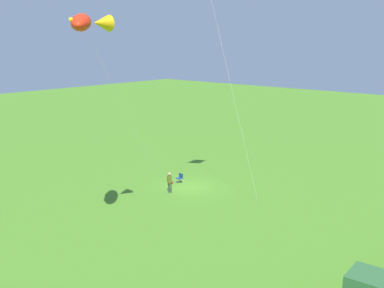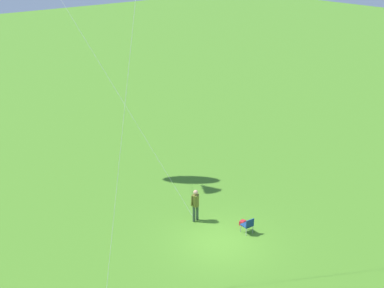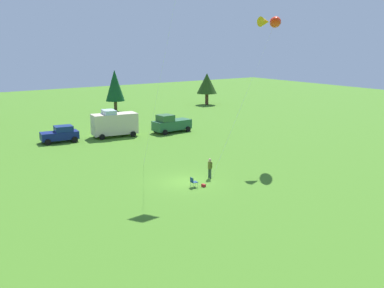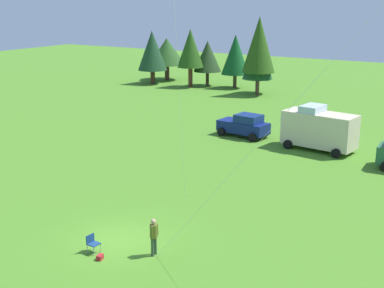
% 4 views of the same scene
% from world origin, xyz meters
% --- Properties ---
extents(ground_plane, '(160.00, 160.00, 0.00)m').
position_xyz_m(ground_plane, '(0.00, 0.00, 0.00)').
color(ground_plane, '#467D22').
extents(person_kite_flyer, '(0.35, 0.51, 1.74)m').
position_xyz_m(person_kite_flyer, '(2.29, -0.35, 1.02)').
color(person_kite_flyer, '#334B32').
rests_on(person_kite_flyer, ground).
extents(folding_chair, '(0.52, 0.52, 0.82)m').
position_xyz_m(folding_chair, '(-0.27, -1.55, 0.49)').
color(folding_chair, navy).
rests_on(folding_chair, ground).
extents(backpack_on_grass, '(0.29, 0.36, 0.22)m').
position_xyz_m(backpack_on_grass, '(0.49, -1.93, 0.11)').
color(backpack_on_grass, '#AC1F24').
rests_on(backpack_on_grass, ground).
extents(kite_large_fish, '(11.45, 4.77, 13.93)m').
position_xyz_m(kite_large_fish, '(12.08, 2.76, 13.25)').
color(kite_large_fish, red).
rests_on(kite_large_fish, ground).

